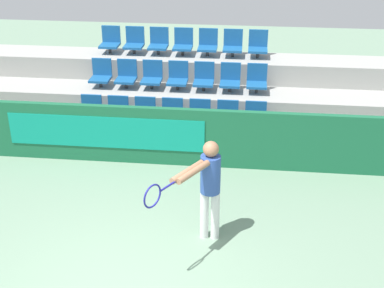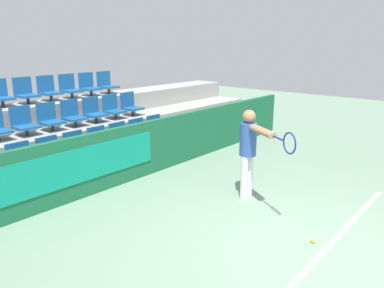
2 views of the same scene
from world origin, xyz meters
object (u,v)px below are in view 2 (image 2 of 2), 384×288
at_px(stadium_chair_0, 22,161).
at_px(stadium_chair_13, 131,105).
at_px(stadium_chair_2, 77,148).
at_px(stadium_chair_16, 26,92).
at_px(stadium_chair_9, 50,118).
at_px(stadium_chair_17, 49,90).
at_px(stadium_chair_15, 0,95).
at_px(stadium_chair_4, 121,137).
at_px(stadium_chair_19, 89,86).
at_px(stadium_chair_3, 100,142).
at_px(stadium_chair_6, 157,129).
at_px(stadium_chair_12, 113,108).
at_px(stadium_chair_1, 51,154).
at_px(stadium_chair_20, 107,84).
at_px(stadium_chair_5, 140,133).
at_px(tennis_ball, 313,241).
at_px(stadium_chair_18, 70,88).
at_px(tennis_player, 250,146).
at_px(stadium_chair_10, 73,115).
at_px(stadium_chair_8, 24,123).

height_order(stadium_chair_0, stadium_chair_13, stadium_chair_13).
xyz_separation_m(stadium_chair_2, stadium_chair_16, (0.00, 1.86, 0.94)).
bearing_deg(stadium_chair_9, stadium_chair_13, 0.00).
bearing_deg(stadium_chair_17, stadium_chair_15, 180.00).
height_order(stadium_chair_0, stadium_chair_4, same).
distance_m(stadium_chair_16, stadium_chair_17, 0.55).
bearing_deg(stadium_chair_19, stadium_chair_16, 180.00).
bearing_deg(stadium_chair_3, stadium_chair_6, 0.00).
relative_size(stadium_chair_12, stadium_chair_19, 1.00).
bearing_deg(stadium_chair_16, stadium_chair_17, 0.00).
bearing_deg(stadium_chair_1, stadium_chair_3, 0.00).
distance_m(stadium_chair_1, stadium_chair_19, 3.02).
bearing_deg(stadium_chair_1, stadium_chair_2, 0.00).
bearing_deg(stadium_chair_12, stadium_chair_20, 59.43).
xyz_separation_m(stadium_chair_5, stadium_chair_12, (0.00, 0.93, 0.47)).
distance_m(stadium_chair_1, stadium_chair_6, 2.74).
relative_size(stadium_chair_13, stadium_chair_19, 1.00).
bearing_deg(stadium_chair_5, stadium_chair_1, 180.00).
height_order(stadium_chair_4, stadium_chair_19, stadium_chair_19).
height_order(stadium_chair_4, tennis_ball, stadium_chair_4).
height_order(stadium_chair_13, tennis_ball, stadium_chair_13).
xyz_separation_m(stadium_chair_5, stadium_chair_20, (0.55, 1.86, 0.94)).
bearing_deg(stadium_chair_3, stadium_chair_18, 73.55).
relative_size(stadium_chair_15, tennis_ball, 8.67).
bearing_deg(stadium_chair_0, stadium_chair_20, 29.44).
height_order(stadium_chair_2, stadium_chair_12, stadium_chair_12).
bearing_deg(stadium_chair_5, stadium_chair_3, 180.00).
xyz_separation_m(stadium_chair_6, stadium_chair_19, (-0.55, 1.86, 0.94)).
distance_m(stadium_chair_16, stadium_chair_20, 2.19).
xyz_separation_m(stadium_chair_20, tennis_player, (-0.70, -4.87, -0.67)).
distance_m(stadium_chair_1, tennis_player, 3.65).
height_order(stadium_chair_15, stadium_chair_16, same).
height_order(stadium_chair_16, stadium_chair_19, same).
distance_m(stadium_chair_17, stadium_chair_18, 0.55).
xyz_separation_m(stadium_chair_4, stadium_chair_6, (1.10, 0.00, 0.00)).
bearing_deg(stadium_chair_16, tennis_ball, -82.93).
bearing_deg(stadium_chair_1, stadium_chair_13, 18.71).
relative_size(stadium_chair_10, stadium_chair_19, 1.00).
distance_m(stadium_chair_16, stadium_chair_18, 1.10).
relative_size(stadium_chair_10, stadium_chair_16, 1.00).
bearing_deg(stadium_chair_3, tennis_player, -72.53).
relative_size(stadium_chair_18, tennis_player, 0.35).
height_order(stadium_chair_15, stadium_chair_19, same).
bearing_deg(tennis_player, stadium_chair_8, 148.29).
height_order(stadium_chair_9, stadium_chair_16, stadium_chair_16).
height_order(stadium_chair_3, stadium_chair_8, stadium_chair_8).
height_order(stadium_chair_20, tennis_ball, stadium_chair_20).
height_order(stadium_chair_1, stadium_chair_19, stadium_chair_19).
height_order(stadium_chair_5, stadium_chair_19, stadium_chair_19).
xyz_separation_m(tennis_player, tennis_ball, (-0.71, -1.51, -0.96)).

